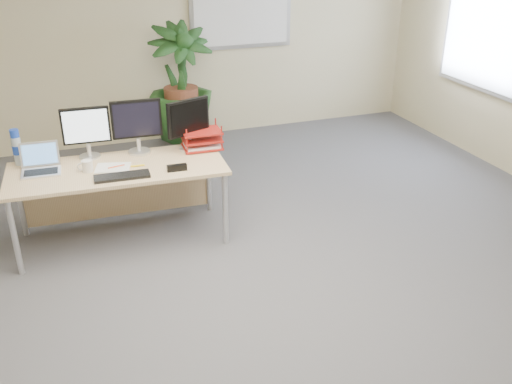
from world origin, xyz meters
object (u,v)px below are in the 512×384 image
object	(u,v)px
monitor_left	(86,129)
monitor_right	(137,123)
laptop	(40,164)
floor_plant	(181,89)
desk	(118,178)

from	to	relation	value
monitor_left	monitor_right	distance (m)	0.42
monitor_right	monitor_left	bearing A→B (deg)	176.00
laptop	monitor_left	bearing A→B (deg)	21.81
monitor_left	monitor_right	size ratio (longest dim) A/B	0.94
laptop	monitor_right	bearing A→B (deg)	9.03
floor_plant	laptop	distance (m)	2.42
floor_plant	monitor_left	distance (m)	2.05
monitor_left	laptop	size ratio (longest dim) A/B	1.40
monitor_left	monitor_right	xyz separation A→B (m)	(0.42, -0.03, 0.02)
desk	laptop	world-z (taller)	laptop
floor_plant	monitor_left	bearing A→B (deg)	-125.48
desk	laptop	xyz separation A→B (m)	(-0.60, 0.04, 0.20)
desk	floor_plant	size ratio (longest dim) A/B	1.20
monitor_right	laptop	distance (m)	0.86
desk	floor_plant	distance (m)	2.12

